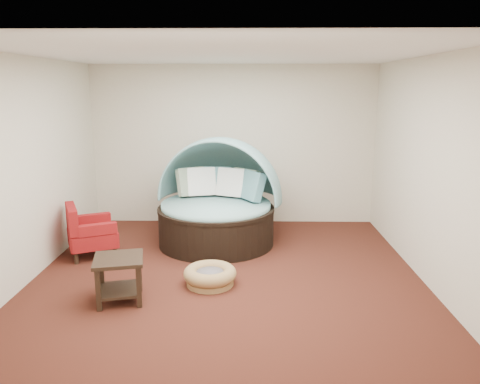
{
  "coord_description": "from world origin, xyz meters",
  "views": [
    {
      "loc": [
        0.27,
        -5.77,
        2.42
      ],
      "look_at": [
        0.15,
        0.6,
        0.98
      ],
      "focal_mm": 35.0,
      "sensor_mm": 36.0,
      "label": 1
    }
  ],
  "objects_px": {
    "canopy_daybed": "(218,194)",
    "pet_basket": "(210,275)",
    "red_armchair": "(89,232)",
    "side_table": "(119,273)"
  },
  "relations": [
    {
      "from": "canopy_daybed",
      "to": "side_table",
      "type": "xyz_separation_m",
      "value": [
        -1.0,
        -2.14,
        -0.43
      ]
    },
    {
      "from": "pet_basket",
      "to": "side_table",
      "type": "bearing_deg",
      "value": -155.28
    },
    {
      "from": "red_armchair",
      "to": "side_table",
      "type": "height_order",
      "value": "red_armchair"
    },
    {
      "from": "canopy_daybed",
      "to": "side_table",
      "type": "relative_size",
      "value": 3.42
    },
    {
      "from": "canopy_daybed",
      "to": "red_armchair",
      "type": "xyz_separation_m",
      "value": [
        -1.84,
        -0.69,
        -0.41
      ]
    },
    {
      "from": "canopy_daybed",
      "to": "pet_basket",
      "type": "bearing_deg",
      "value": -76.68
    },
    {
      "from": "red_armchair",
      "to": "side_table",
      "type": "xyz_separation_m",
      "value": [
        0.84,
        -1.45,
        -0.02
      ]
    },
    {
      "from": "pet_basket",
      "to": "side_table",
      "type": "xyz_separation_m",
      "value": [
        -1.0,
        -0.46,
        0.22
      ]
    },
    {
      "from": "canopy_daybed",
      "to": "side_table",
      "type": "height_order",
      "value": "canopy_daybed"
    },
    {
      "from": "canopy_daybed",
      "to": "pet_basket",
      "type": "distance_m",
      "value": 1.8
    }
  ]
}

